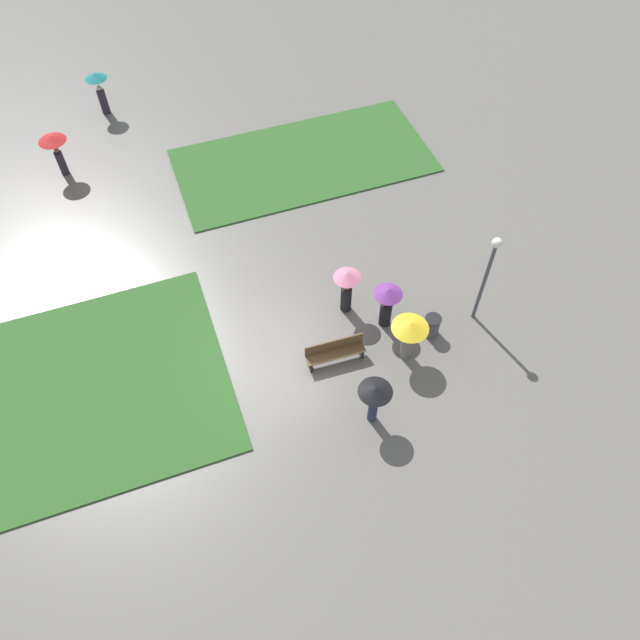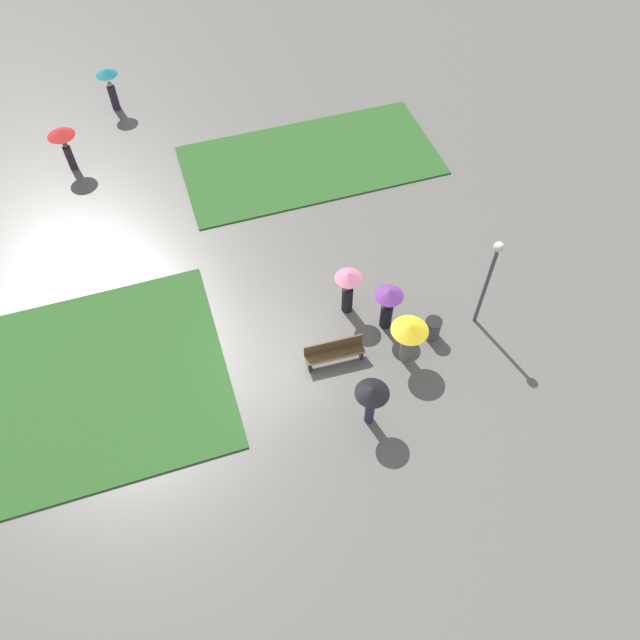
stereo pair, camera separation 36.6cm
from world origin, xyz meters
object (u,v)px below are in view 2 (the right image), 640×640
object	(u,v)px
park_bench	(334,351)
trash_bin	(432,329)
crowd_person_pink	(348,286)
lone_walker_mid_plaza	(63,140)
crowd_person_black	(372,397)
crowd_person_purple	(388,303)
crowd_person_yellow	(409,334)
lone_walker_far_path	(109,82)
lamp_post	(490,272)

from	to	relation	value
park_bench	trash_bin	size ratio (longest dim) A/B	2.41
crowd_person_pink	lone_walker_mid_plaza	size ratio (longest dim) A/B	1.02
trash_bin	crowd_person_black	xyz separation A→B (m)	(-3.04, -2.24, 0.97)
crowd_person_purple	crowd_person_yellow	bearing A→B (deg)	54.18
crowd_person_yellow	lone_walker_far_path	xyz separation A→B (m)	(-7.11, 16.30, -0.00)
lamp_post	trash_bin	size ratio (longest dim) A/B	4.69
trash_bin	lone_walker_mid_plaza	size ratio (longest dim) A/B	0.43
crowd_person_yellow	lamp_post	bearing A→B (deg)	22.30
crowd_person_yellow	crowd_person_purple	xyz separation A→B (m)	(-0.11, 1.41, -0.13)
park_bench	crowd_person_purple	bearing A→B (deg)	23.23
crowd_person_yellow	crowd_person_pink	world-z (taller)	crowd_person_pink
crowd_person_black	crowd_person_purple	world-z (taller)	crowd_person_black
park_bench	lamp_post	xyz separation A→B (m)	(5.00, 0.02, 1.98)
park_bench	lone_walker_mid_plaza	bearing A→B (deg)	122.94
park_bench	trash_bin	xyz separation A→B (m)	(3.34, -0.12, -0.07)
lone_walker_far_path	lamp_post	bearing A→B (deg)	-148.64
crowd_person_black	lone_walker_far_path	bearing A→B (deg)	128.14
lone_walker_far_path	lone_walker_mid_plaza	xyz separation A→B (m)	(-2.18, -3.55, 0.09)
park_bench	crowd_person_yellow	bearing A→B (deg)	-13.44
crowd_person_yellow	crowd_person_black	distance (m)	2.56
crowd_person_purple	crowd_person_pink	size ratio (longest dim) A/B	0.96
crowd_person_purple	lone_walker_mid_plaza	xyz separation A→B (m)	(-9.18, 11.35, 0.21)
trash_bin	crowd_person_black	distance (m)	3.90
lamp_post	crowd_person_purple	bearing A→B (deg)	165.34
trash_bin	crowd_person_yellow	bearing A→B (deg)	-156.14
lone_walker_far_path	crowd_person_purple	bearing A→B (deg)	-155.83
crowd_person_pink	lone_walker_far_path	size ratio (longest dim) A/B	0.98
lone_walker_mid_plaza	park_bench	bearing A→B (deg)	-127.38
lamp_post	lone_walker_mid_plaza	size ratio (longest dim) A/B	2.03
crowd_person_yellow	crowd_person_black	size ratio (longest dim) A/B	0.97
lamp_post	crowd_person_pink	size ratio (longest dim) A/B	1.99
lamp_post	trash_bin	xyz separation A→B (m)	(-1.66, -0.13, -2.06)
park_bench	crowd_person_pink	bearing A→B (deg)	61.63
lamp_post	crowd_person_pink	distance (m)	4.47
crowd_person_black	lone_walker_far_path	world-z (taller)	lone_walker_far_path
crowd_person_black	crowd_person_pink	bearing A→B (deg)	101.37
crowd_person_purple	trash_bin	bearing A→B (deg)	104.38
crowd_person_yellow	crowd_person_black	bearing A→B (deg)	-128.02
park_bench	crowd_person_yellow	distance (m)	2.42
trash_bin	crowd_person_pink	bearing A→B (deg)	139.86
crowd_person_black	lone_walker_mid_plaza	size ratio (longest dim) A/B	0.99
crowd_person_pink	lone_walker_mid_plaza	bearing A→B (deg)	-116.72
crowd_person_purple	crowd_person_black	bearing A→B (deg)	20.20
crowd_person_black	crowd_person_yellow	bearing A→B (deg)	64.50
lamp_post	trash_bin	bearing A→B (deg)	-175.47
crowd_person_black	crowd_person_purple	size ratio (longest dim) A/B	1.01
park_bench	crowd_person_black	bearing A→B (deg)	-80.19
park_bench	lone_walker_mid_plaza	distance (m)	14.09
crowd_person_yellow	lone_walker_mid_plaza	xyz separation A→B (m)	(-9.29, 12.75, 0.09)
lone_walker_mid_plaza	crowd_person_yellow	bearing A→B (deg)	-121.68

